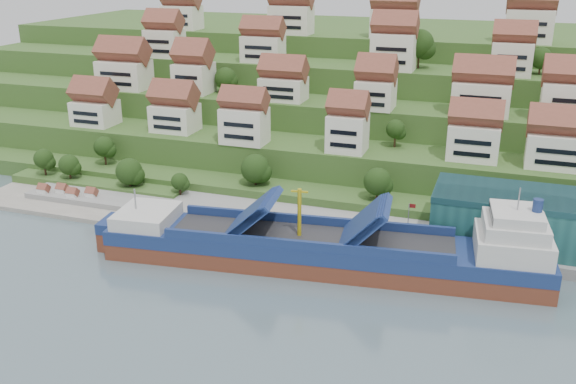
% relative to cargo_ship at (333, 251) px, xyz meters
% --- Properties ---
extents(ground, '(300.00, 300.00, 0.00)m').
position_rel_cargo_ship_xyz_m(ground, '(-6.34, 0.62, -3.38)').
color(ground, slate).
rests_on(ground, ground).
extents(quay, '(180.00, 14.00, 2.20)m').
position_rel_cargo_ship_xyz_m(quay, '(13.66, 15.62, -2.28)').
color(quay, gray).
rests_on(quay, ground).
extents(pebble_beach, '(45.00, 20.00, 1.00)m').
position_rel_cargo_ship_xyz_m(pebble_beach, '(-64.34, 12.62, -2.88)').
color(pebble_beach, gray).
rests_on(pebble_beach, ground).
extents(hillside, '(260.00, 128.00, 31.00)m').
position_rel_cargo_ship_xyz_m(hillside, '(-6.34, 104.18, 7.28)').
color(hillside, '#2D4C1E').
rests_on(hillside, ground).
extents(hillside_village, '(154.68, 63.33, 28.92)m').
position_rel_cargo_ship_xyz_m(hillside_village, '(-3.60, 60.87, 20.85)').
color(hillside_village, white).
rests_on(hillside_village, ground).
extents(hillside_trees, '(144.17, 62.66, 32.18)m').
position_rel_cargo_ship_xyz_m(hillside_trees, '(-11.91, 46.06, 13.88)').
color(hillside_trees, '#224115').
rests_on(hillside_trees, ground).
extents(flagpole, '(1.28, 0.16, 8.00)m').
position_rel_cargo_ship_xyz_m(flagpole, '(11.77, 10.62, 3.51)').
color(flagpole, gray).
rests_on(flagpole, quay).
extents(beach_huts, '(14.40, 3.70, 2.20)m').
position_rel_cargo_ship_xyz_m(beach_huts, '(-66.34, 11.37, -1.28)').
color(beach_huts, white).
rests_on(beach_huts, pebble_beach).
extents(cargo_ship, '(81.21, 21.72, 17.84)m').
position_rel_cargo_ship_xyz_m(cargo_ship, '(0.00, 0.00, 0.00)').
color(cargo_ship, brown).
rests_on(cargo_ship, ground).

